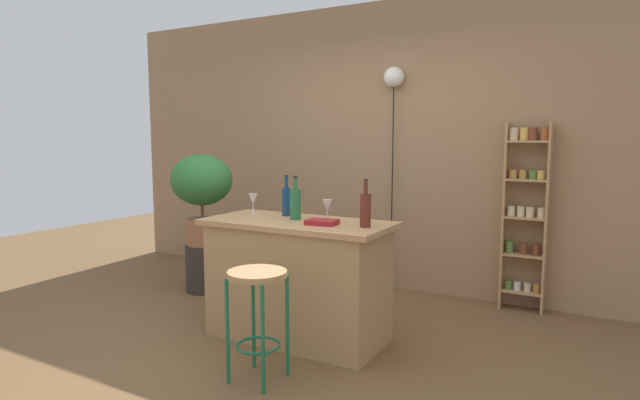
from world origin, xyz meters
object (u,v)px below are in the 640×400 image
at_px(bottle_wine_red, 365,209).
at_px(bottle_vinegar, 286,200).
at_px(bottle_spirits_clear, 295,203).
at_px(pendant_globe_light, 394,81).
at_px(plant_stool, 204,268).
at_px(potted_plant, 202,187).
at_px(wine_glass_center, 327,206).
at_px(spice_shelf, 525,210).
at_px(bar_stool, 257,298).
at_px(wine_glass_left, 253,199).
at_px(cookbook, 322,222).

relative_size(bottle_wine_red, bottle_vinegar, 1.04).
height_order(bottle_spirits_clear, pendant_globe_light, pendant_globe_light).
distance_m(plant_stool, pendant_globe_light, 2.57).
bearing_deg(bottle_wine_red, potted_plant, 163.54).
distance_m(plant_stool, wine_glass_center, 1.91).
bearing_deg(wine_glass_center, spice_shelf, 52.05).
relative_size(bar_stool, spice_shelf, 0.43).
bearing_deg(bottle_vinegar, bottle_spirits_clear, -37.87).
relative_size(potted_plant, bottle_spirits_clear, 2.71).
relative_size(bottle_wine_red, bottle_spirits_clear, 1.02).
relative_size(plant_stool, wine_glass_center, 2.81).
height_order(plant_stool, bottle_spirits_clear, bottle_spirits_clear).
bearing_deg(pendant_globe_light, wine_glass_left, -112.93).
bearing_deg(bar_stool, bottle_vinegar, 111.86).
height_order(bar_stool, pendant_globe_light, pendant_globe_light).
height_order(bar_stool, bottle_wine_red, bottle_wine_red).
relative_size(spice_shelf, plant_stool, 3.52).
relative_size(bar_stool, wine_glass_left, 4.21).
height_order(potted_plant, pendant_globe_light, pendant_globe_light).
height_order(spice_shelf, cookbook, spice_shelf).
xyz_separation_m(bar_stool, bottle_vinegar, (-0.35, 0.87, 0.49)).
height_order(potted_plant, bottle_vinegar, potted_plant).
distance_m(bar_stool, potted_plant, 2.10).
bearing_deg(pendant_globe_light, potted_plant, -148.32).
bearing_deg(wine_glass_center, cookbook, -80.44).
bearing_deg(bar_stool, wine_glass_left, 127.66).
bearing_deg(bottle_spirits_clear, potted_plant, 158.99).
height_order(cookbook, pendant_globe_light, pendant_globe_light).
bearing_deg(potted_plant, bottle_wine_red, -16.46).
bearing_deg(bottle_spirits_clear, bottle_vinegar, 142.13).
bearing_deg(spice_shelf, bar_stool, -118.85).
height_order(bar_stool, wine_glass_left, wine_glass_left).
distance_m(wine_glass_left, pendant_globe_light, 1.86).
distance_m(bar_stool, pendant_globe_light, 2.70).
xyz_separation_m(spice_shelf, bottle_wine_red, (-0.81, -1.51, 0.14)).
relative_size(spice_shelf, wine_glass_center, 9.89).
height_order(bottle_vinegar, wine_glass_center, bottle_vinegar).
distance_m(bar_stool, bottle_spirits_clear, 0.91).
xyz_separation_m(spice_shelf, bottle_vinegar, (-1.56, -1.34, 0.13)).
height_order(bottle_vinegar, wine_glass_left, bottle_vinegar).
bearing_deg(plant_stool, cookbook, -20.91).
bearing_deg(plant_stool, bar_stool, -38.91).
height_order(bottle_vinegar, cookbook, bottle_vinegar).
bearing_deg(spice_shelf, pendant_globe_light, 178.13).
height_order(wine_glass_left, cookbook, wine_glass_left).
distance_m(spice_shelf, cookbook, 1.93).
relative_size(spice_shelf, wine_glass_left, 9.89).
distance_m(bar_stool, bottle_wine_red, 0.94).
distance_m(spice_shelf, wine_glass_center, 1.85).
bearing_deg(cookbook, bottle_spirits_clear, 152.84).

